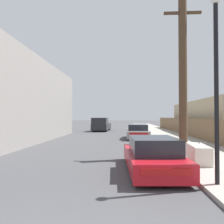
# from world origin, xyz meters

# --- Properties ---
(sidewalk_curb) EXTENTS (4.20, 63.00, 0.12)m
(sidewalk_curb) POSITION_xyz_m (5.30, 23.50, 0.06)
(sidewalk_curb) COLOR #9E998E
(sidewalk_curb) RESTS_ON ground
(discarded_fridge) EXTENTS (0.79, 1.86, 0.72)m
(discarded_fridge) POSITION_xyz_m (4.08, 7.28, 0.47)
(discarded_fridge) COLOR silver
(discarded_fridge) RESTS_ON sidewalk_curb
(parked_sports_car_red) EXTENTS (1.99, 4.51, 1.24)m
(parked_sports_car_red) POSITION_xyz_m (2.10, 6.19, 0.56)
(parked_sports_car_red) COLOR red
(parked_sports_car_red) RESTS_ON ground
(car_parked_mid) EXTENTS (1.94, 4.22, 1.26)m
(car_parked_mid) POSITION_xyz_m (2.27, 17.62, 0.59)
(car_parked_mid) COLOR gray
(car_parked_mid) RESTS_ON ground
(pickup_truck) EXTENTS (2.24, 5.62, 1.79)m
(pickup_truck) POSITION_xyz_m (-2.01, 27.59, 0.89)
(pickup_truck) COLOR #232328
(pickup_truck) RESTS_ON ground
(utility_pole) EXTENTS (1.80, 0.40, 7.68)m
(utility_pole) POSITION_xyz_m (3.96, 9.04, 4.02)
(utility_pole) COLOR #4C3826
(utility_pole) RESTS_ON sidewalk_curb
(street_lamp) EXTENTS (0.26, 0.26, 5.22)m
(street_lamp) POSITION_xyz_m (3.64, 4.42, 3.12)
(street_lamp) COLOR black
(street_lamp) RESTS_ON sidewalk_curb
(wooden_fence) EXTENTS (0.08, 34.22, 1.66)m
(wooden_fence) POSITION_xyz_m (7.25, 18.87, 0.95)
(wooden_fence) COLOR brown
(wooden_fence) RESTS_ON sidewalk_curb
(building_left_block) EXTENTS (7.00, 16.68, 6.32)m
(building_left_block) POSITION_xyz_m (-8.49, 15.12, 3.16)
(building_left_block) COLOR gray
(building_left_block) RESTS_ON ground
(building_right_house) EXTENTS (6.00, 15.03, 3.54)m
(building_right_house) POSITION_xyz_m (11.03, 21.58, 1.77)
(building_right_house) COLOR tan
(building_right_house) RESTS_ON ground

